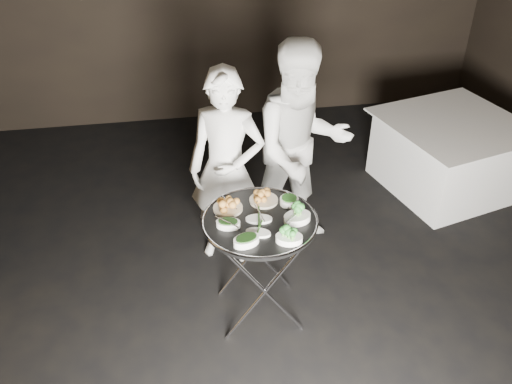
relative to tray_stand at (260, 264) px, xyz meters
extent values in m
cube|color=black|center=(0.16, -0.24, -0.48)|extent=(6.00, 7.00, 0.05)
cylinder|color=silver|center=(0.00, -0.21, -0.06)|extent=(0.56, 0.03, 0.82)
cylinder|color=silver|center=(0.00, -0.21, -0.06)|extent=(0.56, 0.03, 0.82)
cylinder|color=silver|center=(0.00, 0.21, -0.06)|extent=(0.56, 0.03, 0.82)
cylinder|color=silver|center=(0.00, 0.21, -0.06)|extent=(0.56, 0.03, 0.82)
cylinder|color=silver|center=(-0.24, 0.00, 0.32)|extent=(0.02, 0.47, 0.02)
cylinder|color=silver|center=(0.24, 0.00, 0.32)|extent=(0.02, 0.47, 0.02)
cylinder|color=black|center=(0.00, 0.00, 0.36)|extent=(0.74, 0.74, 0.03)
torus|color=silver|center=(0.00, 0.00, 0.38)|extent=(0.76, 0.76, 0.02)
cylinder|color=beige|center=(-0.19, 0.15, 0.38)|extent=(0.20, 0.20, 0.02)
cylinder|color=beige|center=(0.06, 0.20, 0.38)|extent=(0.19, 0.19, 0.02)
cylinder|color=white|center=(0.22, 0.14, 0.40)|extent=(0.13, 0.13, 0.05)
cylinder|color=silver|center=(-0.18, 0.16, 0.42)|extent=(0.09, 0.17, 0.01)
cylinder|color=silver|center=(0.05, 0.21, 0.42)|extent=(0.10, 0.17, 0.01)
cylinder|color=silver|center=(0.23, 0.13, 0.42)|extent=(0.02, 0.19, 0.01)
cylinder|color=silver|center=(-0.22, -0.05, 0.42)|extent=(0.14, 0.14, 0.01)
cylinder|color=silver|center=(0.22, -0.05, 0.42)|extent=(0.15, 0.13, 0.01)
cylinder|color=silver|center=(0.00, 0.01, 0.42)|extent=(0.04, 0.19, 0.01)
imported|color=silver|center=(-0.13, 0.70, 0.34)|extent=(0.68, 0.56, 1.59)
imported|color=silver|center=(0.46, 0.81, 0.40)|extent=(0.92, 0.76, 1.73)
cube|color=white|center=(2.06, 1.34, -0.12)|extent=(1.07, 1.07, 0.67)
cube|color=white|center=(2.06, 1.34, 0.22)|extent=(1.21, 1.21, 0.02)
camera|label=1|loc=(-0.48, -2.74, 2.49)|focal=38.00mm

